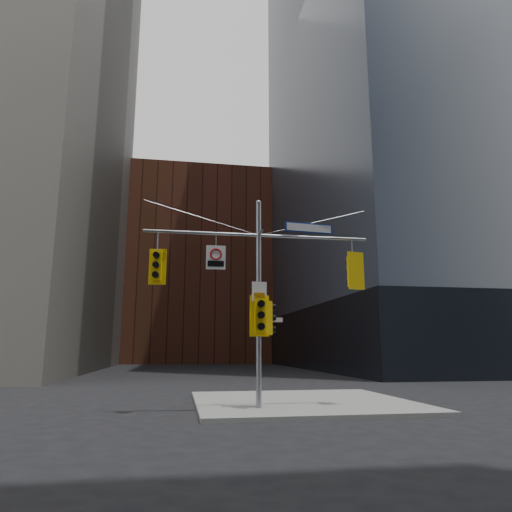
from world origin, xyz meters
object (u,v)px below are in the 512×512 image
object	(u,v)px
traffic_light_west_arm	(157,266)
traffic_light_pole_front	(260,315)
street_sign_blade	(309,228)
traffic_light_pole_side	(268,318)
signal_assembly	(259,280)
regulatory_sign_arm	(216,257)
traffic_light_east_arm	(353,271)

from	to	relation	value
traffic_light_west_arm	traffic_light_pole_front	bearing A→B (deg)	2.47
traffic_light_pole_front	street_sign_blade	distance (m)	3.70
traffic_light_pole_side	traffic_light_west_arm	bearing A→B (deg)	75.22
signal_assembly	traffic_light_pole_front	size ratio (longest dim) A/B	5.76
traffic_light_pole_side	street_sign_blade	xyz separation A→B (m)	(1.53, -0.02, 3.26)
traffic_light_pole_front	regulatory_sign_arm	distance (m)	2.53
traffic_light_west_arm	regulatory_sign_arm	bearing A→B (deg)	6.09
traffic_light_west_arm	street_sign_blade	distance (m)	5.56
traffic_light_east_arm	street_sign_blade	world-z (taller)	street_sign_blade
traffic_light_pole_side	signal_assembly	bearing A→B (deg)	78.52
traffic_light_east_arm	traffic_light_pole_front	world-z (taller)	traffic_light_east_arm
signal_assembly	street_sign_blade	bearing A→B (deg)	0.10
traffic_light_west_arm	traffic_light_east_arm	xyz separation A→B (m)	(6.95, -0.01, 0.00)
traffic_light_pole_front	traffic_light_east_arm	bearing A→B (deg)	5.94
traffic_light_pole_side	traffic_light_pole_front	bearing A→B (deg)	116.32
traffic_light_pole_side	traffic_light_pole_front	world-z (taller)	traffic_light_pole_front
signal_assembly	traffic_light_east_arm	xyz separation A→B (m)	(3.47, 0.00, 0.38)
traffic_light_west_arm	signal_assembly	bearing A→B (deg)	6.84
traffic_light_east_arm	signal_assembly	bearing A→B (deg)	-11.73
street_sign_blade	regulatory_sign_arm	size ratio (longest dim) A/B	2.17
signal_assembly	traffic_light_west_arm	world-z (taller)	signal_assembly
street_sign_blade	regulatory_sign_arm	bearing A→B (deg)	173.38
regulatory_sign_arm	traffic_light_pole_front	bearing A→B (deg)	-8.48
traffic_light_west_arm	traffic_light_pole_side	size ratio (longest dim) A/B	1.07
traffic_light_pole_front	street_sign_blade	bearing A→B (deg)	9.81
traffic_light_east_arm	traffic_light_pole_side	size ratio (longest dim) A/B	1.19
street_sign_blade	traffic_light_pole_front	bearing A→B (deg)	-178.75
traffic_light_west_arm	traffic_light_pole_side	bearing A→B (deg)	7.15
traffic_light_pole_front	regulatory_sign_arm	world-z (taller)	regulatory_sign_arm
traffic_light_west_arm	regulatory_sign_arm	world-z (taller)	regulatory_sign_arm
traffic_light_west_arm	street_sign_blade	xyz separation A→B (m)	(5.34, -0.01, 1.55)
traffic_light_west_arm	regulatory_sign_arm	size ratio (longest dim) A/B	1.47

